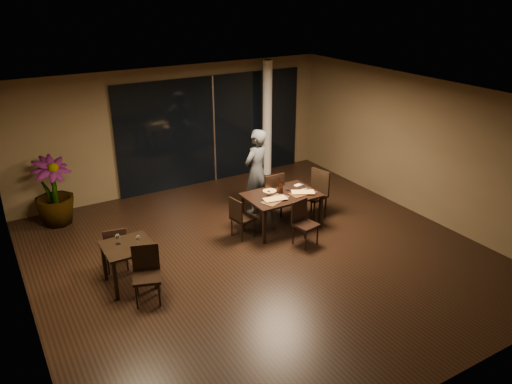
{
  "coord_description": "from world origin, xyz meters",
  "views": [
    {
      "loc": [
        -4.25,
        -7.07,
        4.82
      ],
      "look_at": [
        0.24,
        0.56,
        1.05
      ],
      "focal_mm": 35.0,
      "sensor_mm": 36.0,
      "label": 1
    }
  ],
  "objects_px": {
    "main_table": "(282,197)",
    "chair_main_far": "(271,193)",
    "chair_main_right": "(316,191)",
    "chair_side_far": "(116,247)",
    "diner": "(256,171)",
    "chair_main_left": "(240,216)",
    "potted_plant": "(53,192)",
    "side_table": "(128,252)",
    "chair_side_near": "(146,271)",
    "bottle_b": "(282,187)",
    "bottle_a": "(280,187)",
    "bottle_c": "(279,185)",
    "chair_main_near": "(303,220)"
  },
  "relations": [
    {
      "from": "main_table",
      "to": "chair_main_left",
      "type": "height_order",
      "value": "chair_main_left"
    },
    {
      "from": "chair_side_far",
      "to": "diner",
      "type": "xyz_separation_m",
      "value": [
        3.43,
        0.91,
        0.47
      ]
    },
    {
      "from": "potted_plant",
      "to": "bottle_b",
      "type": "relative_size",
      "value": 5.67
    },
    {
      "from": "chair_main_right",
      "to": "chair_side_near",
      "type": "xyz_separation_m",
      "value": [
        -4.24,
        -1.14,
        -0.06
      ]
    },
    {
      "from": "chair_main_right",
      "to": "bottle_b",
      "type": "height_order",
      "value": "chair_main_right"
    },
    {
      "from": "chair_main_near",
      "to": "potted_plant",
      "type": "xyz_separation_m",
      "value": [
        -4.01,
        3.38,
        0.24
      ]
    },
    {
      "from": "chair_main_far",
      "to": "diner",
      "type": "relative_size",
      "value": 0.54
    },
    {
      "from": "main_table",
      "to": "chair_main_far",
      "type": "xyz_separation_m",
      "value": [
        0.08,
        0.52,
        -0.1
      ]
    },
    {
      "from": "diner",
      "to": "bottle_c",
      "type": "distance_m",
      "value": 0.86
    },
    {
      "from": "chair_main_right",
      "to": "side_table",
      "type": "bearing_deg",
      "value": -96.76
    },
    {
      "from": "side_table",
      "to": "chair_side_far",
      "type": "distance_m",
      "value": 0.57
    },
    {
      "from": "chair_main_far",
      "to": "bottle_b",
      "type": "xyz_separation_m",
      "value": [
        -0.05,
        -0.47,
        0.3
      ]
    },
    {
      "from": "chair_side_far",
      "to": "bottle_b",
      "type": "relative_size",
      "value": 3.33
    },
    {
      "from": "chair_main_far",
      "to": "potted_plant",
      "type": "height_order",
      "value": "potted_plant"
    },
    {
      "from": "chair_main_right",
      "to": "chair_side_far",
      "type": "height_order",
      "value": "chair_main_right"
    },
    {
      "from": "chair_side_far",
      "to": "potted_plant",
      "type": "distance_m",
      "value": 2.6
    },
    {
      "from": "chair_main_left",
      "to": "bottle_a",
      "type": "relative_size",
      "value": 2.87
    },
    {
      "from": "chair_main_right",
      "to": "chair_side_far",
      "type": "xyz_separation_m",
      "value": [
        -4.43,
        -0.03,
        -0.1
      ]
    },
    {
      "from": "main_table",
      "to": "chair_main_right",
      "type": "relative_size",
      "value": 1.44
    },
    {
      "from": "chair_side_near",
      "to": "chair_main_right",
      "type": "bearing_deg",
      "value": 34.3
    },
    {
      "from": "chair_main_right",
      "to": "diner",
      "type": "distance_m",
      "value": 1.38
    },
    {
      "from": "diner",
      "to": "bottle_a",
      "type": "height_order",
      "value": "diner"
    },
    {
      "from": "diner",
      "to": "side_table",
      "type": "bearing_deg",
      "value": 3.31
    },
    {
      "from": "chair_side_far",
      "to": "bottle_b",
      "type": "bearing_deg",
      "value": -169.66
    },
    {
      "from": "side_table",
      "to": "chair_main_near",
      "type": "height_order",
      "value": "chair_main_near"
    },
    {
      "from": "potted_plant",
      "to": "bottle_c",
      "type": "bearing_deg",
      "value": -31.58
    },
    {
      "from": "side_table",
      "to": "bottle_b",
      "type": "xyz_separation_m",
      "value": [
        3.43,
        0.55,
        0.26
      ]
    },
    {
      "from": "chair_main_left",
      "to": "potted_plant",
      "type": "bearing_deg",
      "value": 40.28
    },
    {
      "from": "chair_side_far",
      "to": "diner",
      "type": "bearing_deg",
      "value": -154.75
    },
    {
      "from": "bottle_c",
      "to": "chair_main_near",
      "type": "bearing_deg",
      "value": -90.94
    },
    {
      "from": "bottle_c",
      "to": "bottle_a",
      "type": "bearing_deg",
      "value": -106.33
    },
    {
      "from": "side_table",
      "to": "diner",
      "type": "relative_size",
      "value": 0.42
    },
    {
      "from": "chair_side_near",
      "to": "side_table",
      "type": "bearing_deg",
      "value": 121.46
    },
    {
      "from": "bottle_a",
      "to": "bottle_b",
      "type": "xyz_separation_m",
      "value": [
        0.05,
        0.01,
        -0.02
      ]
    },
    {
      "from": "chair_main_near",
      "to": "potted_plant",
      "type": "distance_m",
      "value": 5.25
    },
    {
      "from": "chair_main_right",
      "to": "chair_side_near",
      "type": "height_order",
      "value": "chair_main_right"
    },
    {
      "from": "main_table",
      "to": "bottle_a",
      "type": "xyz_separation_m",
      "value": [
        -0.03,
        0.03,
        0.23
      ]
    },
    {
      "from": "chair_side_near",
      "to": "diner",
      "type": "bearing_deg",
      "value": 51.17
    },
    {
      "from": "chair_main_right",
      "to": "diner",
      "type": "relative_size",
      "value": 0.55
    },
    {
      "from": "bottle_c",
      "to": "chair_main_right",
      "type": "bearing_deg",
      "value": -1.12
    },
    {
      "from": "bottle_a",
      "to": "bottle_b",
      "type": "bearing_deg",
      "value": 15.25
    },
    {
      "from": "chair_main_near",
      "to": "bottle_a",
      "type": "xyz_separation_m",
      "value": [
        -0.01,
        0.83,
        0.4
      ]
    },
    {
      "from": "side_table",
      "to": "chair_main_far",
      "type": "xyz_separation_m",
      "value": [
        3.48,
        1.02,
        -0.05
      ]
    },
    {
      "from": "chair_main_right",
      "to": "potted_plant",
      "type": "bearing_deg",
      "value": -130.91
    },
    {
      "from": "chair_side_far",
      "to": "bottle_c",
      "type": "bearing_deg",
      "value": -168.77
    },
    {
      "from": "main_table",
      "to": "diner",
      "type": "distance_m",
      "value": 1.0
    },
    {
      "from": "main_table",
      "to": "chair_main_far",
      "type": "height_order",
      "value": "chair_main_far"
    },
    {
      "from": "chair_main_far",
      "to": "diner",
      "type": "distance_m",
      "value": 0.59
    },
    {
      "from": "main_table",
      "to": "chair_side_far",
      "type": "height_order",
      "value": "chair_side_far"
    },
    {
      "from": "chair_side_near",
      "to": "potted_plant",
      "type": "xyz_separation_m",
      "value": [
        -0.76,
        3.63,
        0.21
      ]
    }
  ]
}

